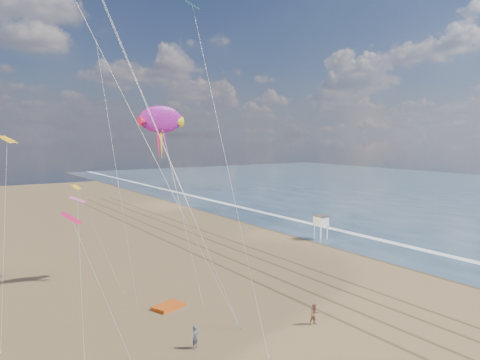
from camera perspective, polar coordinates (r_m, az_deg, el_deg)
name	(u,v)px	position (r m, az deg, el deg)	size (l,w,h in m)	color
wet_sand	(298,228)	(71.43, 7.07, -5.87)	(260.00, 260.00, 0.00)	#42301E
foam	(319,225)	(74.16, 9.56, -5.48)	(260.00, 260.00, 0.00)	white
tracks	(244,259)	(53.97, 0.48, -9.56)	(7.68, 120.00, 0.01)	brown
lifeguard_stand	(321,221)	(64.18, 9.85, -4.91)	(1.81, 1.81, 3.27)	white
grounded_kite	(168,306)	(39.82, -8.74, -14.98)	(2.43, 1.54, 0.28)	#E75713
show_kite	(161,120)	(44.60, -9.61, 7.25)	(4.38, 4.96, 18.06)	#971792
kite_flyer_a	(195,337)	(32.61, -5.46, -18.52)	(0.56, 0.37, 1.53)	slate
kite_flyer_b	(315,314)	(36.45, 9.07, -15.86)	(0.77, 0.60, 1.59)	brown
small_kites	(100,116)	(38.77, -16.74, 7.50)	(14.64, 15.23, 16.61)	#C81249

